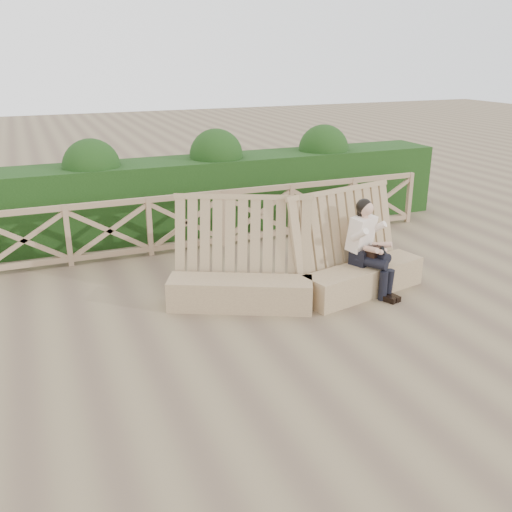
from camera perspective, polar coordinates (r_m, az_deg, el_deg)
name	(u,v)px	position (r m, az deg, el deg)	size (l,w,h in m)	color
ground	(259,328)	(7.85, 0.29, -7.23)	(60.00, 60.00, 0.00)	brown
bench	(302,274)	(8.65, 4.64, -1.77)	(4.10, 1.60, 1.58)	#87694D
woman	(368,244)	(8.89, 11.14, 1.16)	(0.61, 0.96, 1.48)	black
guardrail	(187,222)	(10.74, -6.90, 3.38)	(10.10, 0.09, 1.10)	#846A4D
hedge	(171,197)	(11.82, -8.53, 5.81)	(12.00, 1.20, 1.50)	black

